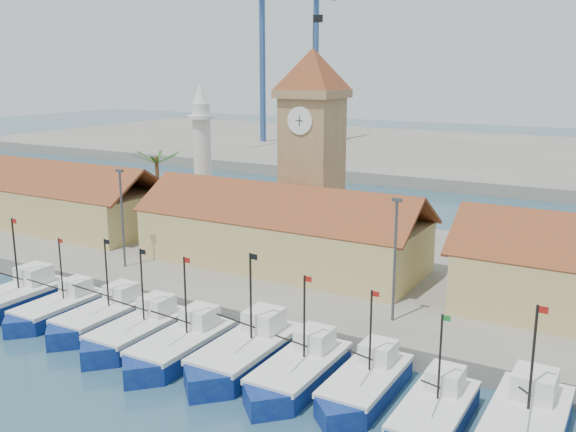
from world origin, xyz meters
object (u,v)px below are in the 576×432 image
Objects in this scene: boat_0 at (9,301)px; minaret at (202,155)px; clock_tower at (312,145)px; boat_5 at (243,356)px.

minaret is (-0.01, 26.14, 8.90)m from boat_0.
boat_0 is at bearing -89.97° from minaret.
clock_tower is 1.39× the size of minaret.
clock_tower is (-7.09, 23.06, 11.13)m from boat_5.
boat_0 is 0.65× the size of minaret.
clock_tower reaches higher than boat_0.
boat_5 is at bearing -48.61° from minaret.
minaret reaches higher than boat_0.
boat_5 is 0.47× the size of clock_tower.
boat_5 is at bearing -72.91° from clock_tower.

